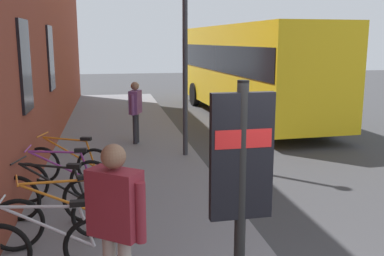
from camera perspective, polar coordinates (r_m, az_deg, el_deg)
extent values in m
plane|color=#38383A|center=(9.56, 8.47, -6.09)|extent=(60.00, 60.00, 0.00)
cube|color=slate|center=(10.98, -8.77, -3.49)|extent=(24.00, 3.50, 0.12)
cube|color=black|center=(8.25, -20.85, 7.53)|extent=(0.90, 0.06, 1.60)
cube|color=black|center=(11.71, -17.88, 8.63)|extent=(0.90, 0.06, 1.60)
torus|color=black|center=(5.43, -12.55, -14.73)|extent=(0.07, 0.72, 0.72)
cylinder|color=silver|center=(5.37, -18.13, -12.12)|extent=(0.05, 1.02, 0.58)
cylinder|color=silver|center=(5.29, -19.11, -9.63)|extent=(0.05, 0.85, 0.09)
cylinder|color=silver|center=(5.33, -13.49, -12.33)|extent=(0.04, 0.19, 0.51)
cube|color=black|center=(5.23, -14.46, -9.43)|extent=(0.10, 0.20, 0.06)
cylinder|color=silver|center=(5.36, -23.70, -8.87)|extent=(0.48, 0.03, 0.02)
torus|color=black|center=(6.28, -21.82, -11.63)|extent=(0.22, 0.72, 0.72)
torus|color=black|center=(6.37, -12.20, -10.71)|extent=(0.22, 0.72, 0.72)
cylinder|color=orange|center=(6.21, -16.88, -8.83)|extent=(0.26, 1.00, 0.58)
cylinder|color=orange|center=(6.12, -17.72, -6.70)|extent=(0.22, 0.84, 0.09)
cylinder|color=orange|center=(6.27, -12.97, -8.66)|extent=(0.08, 0.19, 0.51)
cube|color=black|center=(6.16, -13.78, -6.20)|extent=(0.14, 0.22, 0.06)
cylinder|color=orange|center=(6.08, -21.77, -6.36)|extent=(0.47, 0.13, 0.02)
torus|color=black|center=(7.26, -21.60, -8.49)|extent=(0.25, 0.71, 0.72)
torus|color=black|center=(6.86, -13.64, -9.15)|extent=(0.25, 0.71, 0.72)
cylinder|color=black|center=(6.95, -17.68, -6.71)|extent=(0.31, 0.99, 0.58)
cylinder|color=black|center=(6.90, -18.38, -4.70)|extent=(0.27, 0.83, 0.09)
cylinder|color=black|center=(6.80, -14.35, -7.13)|extent=(0.09, 0.19, 0.51)
cube|color=black|center=(6.74, -15.07, -4.75)|extent=(0.15, 0.22, 0.06)
cylinder|color=black|center=(7.06, -21.59, -3.93)|extent=(0.47, 0.15, 0.02)
torus|color=black|center=(7.94, -20.58, -6.72)|extent=(0.09, 0.72, 0.72)
torus|color=black|center=(7.78, -12.97, -6.64)|extent=(0.09, 0.72, 0.72)
cylinder|color=#8C338C|center=(7.76, -16.75, -4.76)|extent=(0.08, 1.02, 0.58)
cylinder|color=#8C338C|center=(7.71, -17.40, -2.98)|extent=(0.07, 0.85, 0.09)
cylinder|color=#8C338C|center=(7.72, -13.60, -4.88)|extent=(0.04, 0.19, 0.51)
cube|color=black|center=(7.65, -14.26, -2.81)|extent=(0.11, 0.20, 0.06)
cylinder|color=#8C338C|center=(7.78, -20.53, -2.50)|extent=(0.48, 0.04, 0.02)
torus|color=black|center=(8.97, -18.86, -4.56)|extent=(0.27, 0.71, 0.72)
torus|color=black|center=(8.59, -12.47, -4.92)|extent=(0.27, 0.71, 0.72)
cylinder|color=orange|center=(8.69, -15.68, -3.01)|extent=(0.33, 0.98, 0.58)
cylinder|color=orange|center=(8.66, -16.23, -1.38)|extent=(0.28, 0.83, 0.09)
cylinder|color=orange|center=(8.54, -13.02, -3.28)|extent=(0.09, 0.19, 0.51)
cube|color=black|center=(8.50, -13.59, -1.37)|extent=(0.15, 0.22, 0.06)
cylinder|color=orange|center=(8.81, -18.81, -0.82)|extent=(0.47, 0.16, 0.02)
cylinder|color=black|center=(3.94, 6.27, -11.50)|extent=(0.10, 0.10, 2.40)
cube|color=black|center=(3.76, 6.45, -3.74)|extent=(0.10, 0.55, 1.10)
cube|color=red|center=(3.72, 6.50, -1.28)|extent=(0.10, 0.50, 0.16)
cube|color=yellow|center=(16.47, 7.30, 7.78)|extent=(10.62, 3.06, 3.00)
cube|color=black|center=(16.45, 7.33, 9.03)|extent=(10.41, 3.09, 0.90)
cylinder|color=black|center=(14.12, 16.61, 1.30)|extent=(1.01, 0.30, 1.00)
cylinder|color=black|center=(13.08, 7.48, 0.92)|extent=(1.01, 0.30, 1.00)
cylinder|color=black|center=(20.14, 7.00, 4.57)|extent=(1.01, 0.30, 1.00)
cylinder|color=black|center=(19.43, 0.34, 4.40)|extent=(1.01, 0.30, 1.00)
cylinder|color=#26262D|center=(11.78, -7.40, -0.11)|extent=(0.12, 0.12, 0.81)
cylinder|color=#26262D|center=(11.93, -7.17, 0.04)|extent=(0.12, 0.12, 0.81)
cube|color=#723F72|center=(11.74, -7.37, 3.36)|extent=(0.52, 0.38, 0.61)
sphere|color=#8C664C|center=(11.69, -7.42, 5.42)|extent=(0.22, 0.22, 0.22)
cylinder|color=#723F72|center=(11.49, -7.74, 2.98)|extent=(0.09, 0.09, 0.54)
cylinder|color=#723F72|center=(12.00, -7.00, 3.35)|extent=(0.09, 0.09, 0.54)
cube|color=maroon|center=(4.29, -9.95, -9.58)|extent=(0.51, 0.56, 0.66)
sphere|color=#8C664C|center=(4.15, -10.16, -3.65)|extent=(0.24, 0.24, 0.24)
cylinder|color=maroon|center=(4.47, -12.92, -9.41)|extent=(0.10, 0.10, 0.58)
cylinder|color=maroon|center=(4.15, -6.69, -10.84)|extent=(0.10, 0.10, 0.58)
cylinder|color=#333338|center=(10.30, -0.90, 10.49)|extent=(0.12, 0.12, 5.14)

